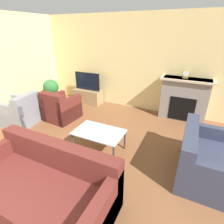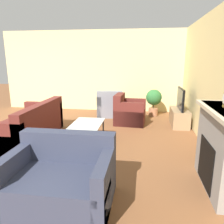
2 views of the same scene
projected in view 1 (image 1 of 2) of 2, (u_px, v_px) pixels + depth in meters
wall_back at (131, 64)px, 5.15m from camera, size 8.74×0.06×2.70m
fireplace at (184, 98)px, 4.66m from camera, size 1.28×0.45×1.14m
tv_stand at (88, 96)px, 5.90m from camera, size 0.94×0.43×0.45m
tv at (87, 81)px, 5.68m from camera, size 0.88×0.06×0.57m
couch_sectional at (43, 188)px, 2.39m from camera, size 2.02×0.99×0.82m
couch_loveseat at (207, 161)px, 2.87m from camera, size 0.93×1.27×0.82m
armchair_by_window at (20, 113)px, 4.53m from camera, size 0.95×0.88×0.82m
armchair_accent at (61, 109)px, 4.74m from camera, size 0.79×0.86×0.82m
coffee_table at (99, 134)px, 3.44m from camera, size 0.97×0.62×0.44m
potted_plant at (51, 89)px, 5.62m from camera, size 0.49×0.49×0.84m
mantel_clock at (186, 74)px, 4.40m from camera, size 0.19×0.07×0.22m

